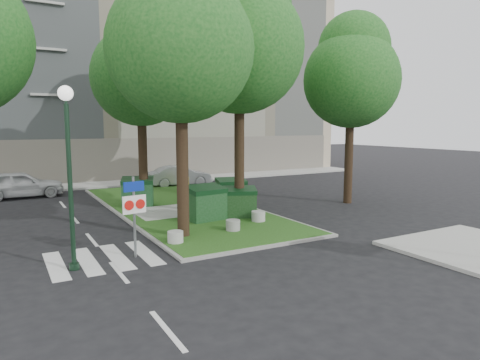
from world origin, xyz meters
TOP-DOWN VIEW (x-y plane):
  - ground at (0.00, 0.00)m, footprint 120.00×120.00m
  - median_island at (0.50, 8.00)m, footprint 6.00×16.00m
  - median_kerb at (0.50, 8.00)m, footprint 6.30×16.30m
  - sidewalk_corner at (6.50, -3.50)m, footprint 5.00×4.00m
  - building_sidewalk at (0.00, 18.50)m, footprint 42.00×3.00m
  - zebra_crossing at (-3.75, 1.50)m, footprint 5.00×3.00m
  - apartment_building at (0.00, 26.00)m, footprint 41.00×12.00m
  - tree_median_near_left at (-1.41, 2.56)m, footprint 5.20×5.20m
  - tree_median_near_right at (2.09, 4.56)m, footprint 5.60×5.60m
  - tree_median_mid at (-0.91, 9.06)m, footprint 4.80×4.80m
  - tree_median_far at (2.29, 12.06)m, footprint 5.80×5.80m
  - tree_street_right at (9.09, 5.06)m, footprint 5.00×5.00m
  - dumpster_a at (-1.26, 9.19)m, footprint 1.85×1.57m
  - dumpster_b at (0.34, 4.53)m, footprint 1.76×1.34m
  - dumpster_c at (1.94, 4.34)m, footprint 1.72×1.50m
  - dumpster_d at (3.00, 7.14)m, footprint 1.65×1.31m
  - bollard_left at (-2.10, 1.76)m, footprint 0.55×0.55m
  - bollard_right at (2.18, 3.18)m, footprint 0.59×0.59m
  - bollard_mid at (0.48, 2.31)m, footprint 0.56×0.56m
  - litter_bin at (2.95, 13.15)m, footprint 0.46×0.46m
  - street_lamp at (-5.56, 0.87)m, footprint 0.42×0.42m
  - traffic_sign_pole at (-3.68, 1.15)m, footprint 0.77×0.16m
  - car_white at (-6.30, 15.50)m, footprint 4.69×2.03m
  - car_silver at (3.50, 15.50)m, footprint 4.35×1.77m

SIDE VIEW (x-z plane):
  - ground at x=0.00m, z-range 0.00..0.00m
  - zebra_crossing at x=-3.75m, z-range 0.00..0.01m
  - median_kerb at x=0.50m, z-range 0.00..0.10m
  - median_island at x=0.50m, z-range 0.00..0.12m
  - sidewalk_corner at x=6.50m, z-range 0.00..0.12m
  - building_sidewalk at x=0.00m, z-range 0.00..0.12m
  - bollard_left at x=-2.10m, z-range 0.12..0.51m
  - bollard_mid at x=0.48m, z-range 0.12..0.52m
  - bollard_right at x=2.18m, z-range 0.12..0.54m
  - litter_bin at x=2.95m, z-range 0.12..0.92m
  - car_silver at x=3.50m, z-range 0.00..1.40m
  - dumpster_c at x=1.94m, z-range 0.09..1.43m
  - dumpster_d at x=3.00m, z-range 0.09..1.47m
  - car_white at x=-6.30m, z-range 0.00..1.58m
  - dumpster_a at x=-1.26m, z-range 0.09..1.55m
  - dumpster_b at x=0.34m, z-range 0.09..1.60m
  - traffic_sign_pole at x=-3.68m, z-range 0.37..2.96m
  - street_lamp at x=-5.56m, z-range 0.68..5.94m
  - tree_median_mid at x=-0.91m, z-range 1.98..11.97m
  - tree_street_right at x=9.09m, z-range 1.95..12.02m
  - tree_median_near_left at x=-1.41m, z-range 2.05..12.58m
  - tree_median_near_right at x=2.09m, z-range 2.26..13.72m
  - apartment_building at x=0.00m, z-range 0.00..16.00m
  - tree_median_far at x=2.29m, z-range 2.36..14.28m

